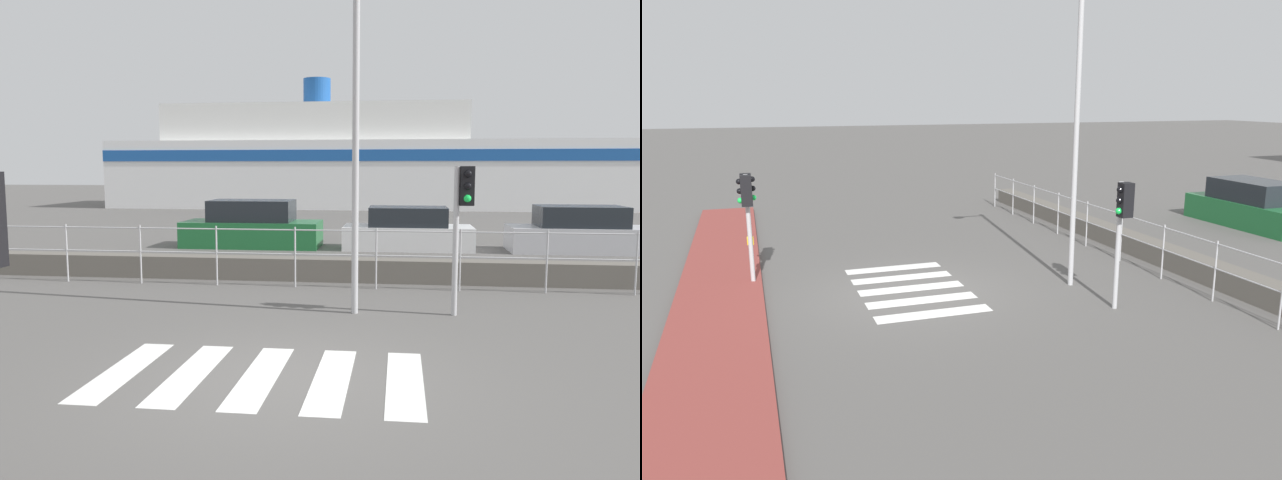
% 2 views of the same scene
% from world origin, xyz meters
% --- Properties ---
extents(ground_plane, '(160.00, 160.00, 0.00)m').
position_xyz_m(ground_plane, '(0.00, 0.00, 0.00)').
color(ground_plane, '#565451').
extents(crosswalk, '(4.05, 2.40, 0.01)m').
position_xyz_m(crosswalk, '(-0.34, 0.00, 0.00)').
color(crosswalk, silver).
rests_on(crosswalk, ground_plane).
extents(seawall, '(21.57, 0.55, 0.52)m').
position_xyz_m(seawall, '(0.00, 6.73, 0.26)').
color(seawall, '#605B54').
rests_on(seawall, ground_plane).
extents(harbor_fence, '(19.45, 0.04, 1.32)m').
position_xyz_m(harbor_fence, '(-0.00, 5.86, 0.86)').
color(harbor_fence, '#B2B2B5').
rests_on(harbor_fence, ground_plane).
extents(traffic_light_far, '(0.34, 0.32, 2.63)m').
position_xyz_m(traffic_light_far, '(2.45, 3.62, 1.93)').
color(traffic_light_far, '#B2B2B5').
rests_on(traffic_light_far, ground_plane).
extents(streetlamp, '(0.32, 1.20, 6.53)m').
position_xyz_m(streetlamp, '(0.59, 3.36, 4.01)').
color(streetlamp, '#B2B2B5').
rests_on(streetlamp, ground_plane).
extents(ferry_boat, '(34.54, 7.97, 8.41)m').
position_xyz_m(ferry_boat, '(-0.83, 34.17, 2.80)').
color(ferry_boat, white).
rests_on(ferry_boat, ground_plane).
extents(parked_car_green, '(4.50, 1.82, 1.54)m').
position_xyz_m(parked_car_green, '(-3.45, 12.61, 0.65)').
color(parked_car_green, '#1E6633').
rests_on(parked_car_green, ground_plane).
extents(parked_car_white, '(4.09, 1.75, 1.35)m').
position_xyz_m(parked_car_white, '(1.63, 12.61, 0.58)').
color(parked_car_white, silver).
rests_on(parked_car_white, ground_plane).
extents(parked_car_silver, '(4.26, 1.80, 1.43)m').
position_xyz_m(parked_car_silver, '(6.90, 12.61, 0.61)').
color(parked_car_silver, '#BCBCC1').
rests_on(parked_car_silver, ground_plane).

